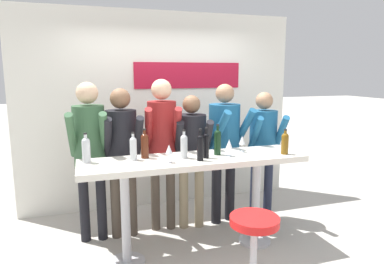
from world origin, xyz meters
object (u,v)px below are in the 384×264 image
object	(u,v)px
person_left	(122,146)
wine_bottle_3	(206,144)
wine_bottle_0	(218,141)
tasting_table	(195,173)
person_center_left	(162,137)
person_right	(263,142)
wine_bottle_5	(133,147)
wine_bottle_4	(145,144)
wine_glass_1	(242,141)
wine_bottle_2	(86,149)
person_far_left	(90,144)
bar_stool	(254,242)
wine_bottle_1	(285,142)
wine_bottle_6	(200,146)
person_center	(192,147)
wine_glass_0	(229,144)
wine_glass_2	(169,150)
wine_bottle_7	(184,145)
person_center_right	(225,138)

from	to	relation	value
person_left	wine_bottle_3	size ratio (longest dim) A/B	5.47
wine_bottle_0	tasting_table	bearing A→B (deg)	-170.40
person_center_left	wine_bottle_3	bearing A→B (deg)	-57.08
person_left	person_center_left	size ratio (longest dim) A/B	0.95
person_right	wine_bottle_5	bearing A→B (deg)	-156.94
wine_bottle_4	wine_bottle_3	bearing A→B (deg)	-17.72
wine_bottle_4	wine_glass_1	distance (m)	1.06
wine_bottle_2	person_far_left	bearing A→B (deg)	85.00
bar_stool	wine_bottle_1	distance (m)	1.17
tasting_table	wine_bottle_6	xyz separation A→B (m)	(0.01, -0.13, 0.31)
person_center	wine_glass_0	xyz separation A→B (m)	(0.20, -0.64, 0.15)
wine_bottle_3	wine_glass_2	size ratio (longest dim) A/B	1.78
person_left	person_right	bearing A→B (deg)	-0.96
person_center	person_right	bearing A→B (deg)	7.93
wine_bottle_1	wine_glass_1	distance (m)	0.45
wine_bottle_7	wine_bottle_0	bearing A→B (deg)	4.16
wine_bottle_3	person_center	bearing A→B (deg)	85.67
wine_bottle_3	person_far_left	bearing A→B (deg)	149.97
person_center	wine_bottle_7	xyz separation A→B (m)	(-0.26, -0.56, 0.16)
person_center_right	person_right	bearing A→B (deg)	-18.21
person_far_left	wine_bottle_3	size ratio (longest dim) A/B	5.70
person_right	person_center	bearing A→B (deg)	-173.42
bar_stool	person_left	world-z (taller)	person_left
person_left	wine_bottle_7	xyz separation A→B (m)	(0.56, -0.57, 0.10)
person_left	person_center	bearing A→B (deg)	-0.54
person_far_left	person_center_right	distance (m)	1.61
wine_bottle_5	wine_glass_2	bearing A→B (deg)	-33.20
wine_glass_2	wine_glass_0	bearing A→B (deg)	4.86
person_right	wine_bottle_7	size ratio (longest dim) A/B	5.69
person_right	wine_bottle_2	size ratio (longest dim) A/B	5.66
person_right	tasting_table	bearing A→B (deg)	-145.28
person_far_left	wine_bottle_3	bearing A→B (deg)	-25.32
tasting_table	bar_stool	bearing A→B (deg)	-71.04
tasting_table	wine_glass_0	size ratio (longest dim) A/B	13.04
wine_bottle_0	wine_glass_1	world-z (taller)	wine_bottle_0
wine_bottle_3	wine_bottle_7	xyz separation A→B (m)	(-0.21, 0.07, -0.01)
person_center_right	person_right	xyz separation A→B (m)	(0.51, -0.06, -0.06)
person_center	wine_bottle_0	xyz separation A→B (m)	(0.11, -0.53, 0.17)
wine_bottle_1	wine_bottle_6	xyz separation A→B (m)	(-0.94, 0.02, 0.02)
wine_bottle_3	wine_glass_1	bearing A→B (deg)	15.41
person_far_left	person_center	xyz separation A→B (m)	(1.16, -0.02, -0.11)
wine_bottle_1	person_left	bearing A→B (deg)	155.74
wine_bottle_1	person_center_left	bearing A→B (deg)	145.91
wine_bottle_2	wine_bottle_3	bearing A→B (deg)	-8.70
bar_stool	person_far_left	bearing A→B (deg)	132.72
person_far_left	wine_bottle_2	world-z (taller)	person_far_left
wine_bottle_2	wine_glass_0	world-z (taller)	wine_bottle_2
wine_bottle_5	wine_glass_2	world-z (taller)	wine_bottle_5
person_center_left	wine_bottle_1	distance (m)	1.39
bar_stool	person_far_left	xyz separation A→B (m)	(-1.28, 1.39, 0.66)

